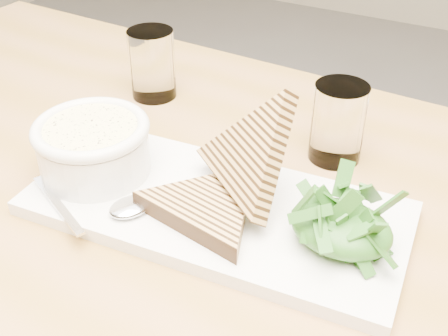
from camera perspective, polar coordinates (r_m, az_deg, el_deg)
The scene contains 14 objects.
table_top at distance 0.65m, azimuth -9.86°, elevation -5.70°, with size 1.29×0.86×0.04m, color olive.
table_leg_bl at distance 1.43m, azimuth -18.40°, elevation -0.86°, with size 0.06×0.06×0.73m, color olive.
platter at distance 0.62m, azimuth -0.89°, elevation -4.12°, with size 0.41×0.19×0.02m, color white.
soup_bowl at distance 0.66m, azimuth -13.04°, elevation 1.56°, with size 0.13×0.13×0.05m, color white.
soup at distance 0.65m, azimuth -13.39°, elevation 3.79°, with size 0.11×0.11×0.01m, color #F6E998.
bowl_rim at distance 0.65m, azimuth -13.42°, elevation 3.94°, with size 0.13×0.13×0.01m, color white.
sandwich_flat at distance 0.59m, azimuth -1.68°, elevation -3.98°, with size 0.16×0.16×0.02m, color tan, non-canonical shape.
sandwich_lean at distance 0.59m, azimuth 2.56°, elevation 1.24°, with size 0.16×0.16×0.09m, color tan, non-canonical shape.
salad_base at distance 0.56m, azimuth 11.83°, elevation -6.01°, with size 0.10×0.08×0.04m, color #10420D.
arugula_pile at distance 0.56m, azimuth 11.92°, elevation -5.42°, with size 0.11×0.10×0.05m, color #396E23, non-canonical shape.
spoon_bowl at distance 0.60m, azimuth -9.50°, elevation -3.91°, with size 0.04×0.05×0.01m, color silver.
spoon_handle at distance 0.63m, azimuth -16.52°, elevation -3.58°, with size 0.12×0.01×0.00m, color silver.
glass_near at distance 0.84m, azimuth -7.30°, elevation 10.43°, with size 0.07×0.07×0.10m, color white.
glass_far at distance 0.70m, azimuth 11.50°, elevation 4.52°, with size 0.07×0.07×0.10m, color white.
Camera 1 is at (0.19, -0.20, 1.17)m, focal length 45.00 mm.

